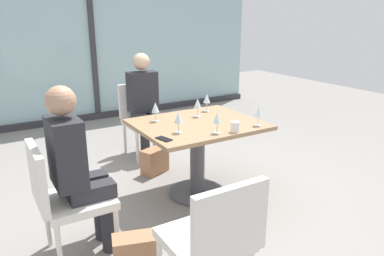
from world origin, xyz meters
The scene contains 18 objects.
ground_plane centered at (0.00, 0.00, 0.00)m, with size 12.00×12.00×0.00m, color gray.
window_wall_backdrop centered at (0.00, 3.20, 1.21)m, with size 6.00×0.10×2.70m.
dining_table_main centered at (0.00, 0.00, 0.54)m, with size 1.12×0.94×0.73m.
chair_near_window centered at (0.00, 1.31, 0.50)m, with size 0.46×0.51×0.87m.
chair_side_end centered at (-1.32, -0.35, 0.50)m, with size 0.50×0.46×0.87m.
chair_front_left centered at (-0.71, -1.31, 0.50)m, with size 0.46×0.50×0.87m.
person_near_window centered at (0.00, 1.20, 0.70)m, with size 0.34×0.39×1.26m.
person_side_end centered at (-1.21, -0.35, 0.70)m, with size 0.39×0.34×1.26m.
wine_glass_0 centered at (-0.30, -0.18, 0.86)m, with size 0.07×0.07×0.18m.
wine_glass_1 centered at (0.30, 0.31, 0.86)m, with size 0.07×0.07×0.18m.
wine_glass_2 centered at (0.42, -0.36, 0.86)m, with size 0.07×0.07×0.18m.
wine_glass_3 centered at (0.11, 0.18, 0.86)m, with size 0.07×0.07×0.18m.
wine_glass_4 centered at (-0.03, -0.36, 0.86)m, with size 0.07×0.07×0.18m.
wine_glass_5 centered at (-0.32, 0.24, 0.86)m, with size 0.07×0.07×0.18m.
coffee_cup centered at (0.13, -0.40, 0.78)m, with size 0.08×0.08×0.09m, color white.
cell_phone_on_table centered at (-0.49, -0.27, 0.73)m, with size 0.07×0.14×0.01m, color black.
handbag_0 centered at (-0.14, 0.67, 0.14)m, with size 0.30×0.16×0.28m, color #A3704C.
handbag_1 centered at (-0.97, -0.77, 0.14)m, with size 0.30×0.16×0.28m, color #A3704C.
Camera 1 is at (-1.74, -2.79, 1.71)m, focal length 34.50 mm.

